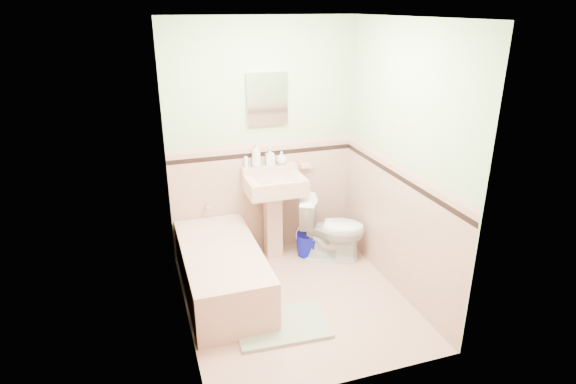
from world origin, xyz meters
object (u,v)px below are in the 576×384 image
object	(u,v)px
toilet	(332,229)
soap_bottle_left	(256,155)
sink	(275,218)
bucket	(307,244)
medicine_cabinet	(267,99)
shoe	(272,320)
soap_bottle_right	(281,158)
soap_bottle_mid	(270,157)
bathtub	(222,273)

from	to	relation	value
toilet	soap_bottle_left	bearing A→B (deg)	86.37
sink	bucket	world-z (taller)	sink
medicine_cabinet	shoe	bearing A→B (deg)	-105.32
soap_bottle_left	soap_bottle_right	distance (m)	0.28
soap_bottle_mid	toilet	bearing A→B (deg)	-34.23
shoe	toilet	bearing A→B (deg)	59.65
soap_bottle_left	shoe	size ratio (longest dim) A/B	1.64
bucket	shoe	xyz separation A→B (m)	(-0.73, -1.10, -0.07)
bathtub	sink	world-z (taller)	sink
sink	soap_bottle_mid	world-z (taller)	soap_bottle_mid
medicine_cabinet	toilet	size ratio (longest dim) A/B	0.75
medicine_cabinet	bucket	xyz separation A→B (m)	(0.35, -0.28, -1.57)
bathtub	toilet	xyz separation A→B (m)	(1.26, 0.32, 0.13)
bathtub	shoe	distance (m)	0.72
sink	bucket	size ratio (longest dim) A/B	3.63
soap_bottle_mid	sink	bearing A→B (deg)	-93.28
sink	bucket	distance (m)	0.49
bucket	soap_bottle_right	bearing A→B (deg)	131.19
bathtub	toilet	world-z (taller)	toilet
soap_bottle_left	shoe	bearing A→B (deg)	-100.04
medicine_cabinet	soap_bottle_right	bearing A→B (deg)	-12.31
medicine_cabinet	soap_bottle_left	world-z (taller)	medicine_cabinet
soap_bottle_left	soap_bottle_mid	world-z (taller)	soap_bottle_left
bucket	shoe	size ratio (longest dim) A/B	1.66
soap_bottle_right	shoe	bearing A→B (deg)	-110.92
soap_bottle_mid	shoe	distance (m)	1.74
medicine_cabinet	soap_bottle_right	size ratio (longest dim) A/B	3.81
medicine_cabinet	bucket	bearing A→B (deg)	-38.01
bathtub	soap_bottle_mid	size ratio (longest dim) A/B	7.81
soap_bottle_mid	toilet	xyz separation A→B (m)	(0.57, -0.39, -0.75)
soap_bottle_mid	toilet	distance (m)	1.02
sink	soap_bottle_left	distance (m)	0.70
shoe	soap_bottle_mid	bearing A→B (deg)	88.71
sink	bucket	bearing A→B (deg)	-10.49
medicine_cabinet	bathtub	bearing A→B (deg)	-132.58
soap_bottle_right	shoe	size ratio (longest dim) A/B	0.89
soap_bottle_left	soap_bottle_right	bearing A→B (deg)	0.00
bathtub	sink	distance (m)	0.90
bathtub	soap_bottle_mid	distance (m)	1.32
soap_bottle_left	medicine_cabinet	bearing A→B (deg)	12.22
shoe	medicine_cabinet	bearing A→B (deg)	89.44
sink	bathtub	bearing A→B (deg)	-142.07
bathtub	soap_bottle_right	world-z (taller)	soap_bottle_right
sink	medicine_cabinet	size ratio (longest dim) A/B	1.77
toilet	shoe	world-z (taller)	toilet
medicine_cabinet	toilet	bearing A→B (deg)	-35.75
soap_bottle_mid	soap_bottle_left	bearing A→B (deg)	180.00
bathtub	medicine_cabinet	world-z (taller)	medicine_cabinet
bathtub	shoe	size ratio (longest dim) A/B	9.62
soap_bottle_right	toilet	distance (m)	0.93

